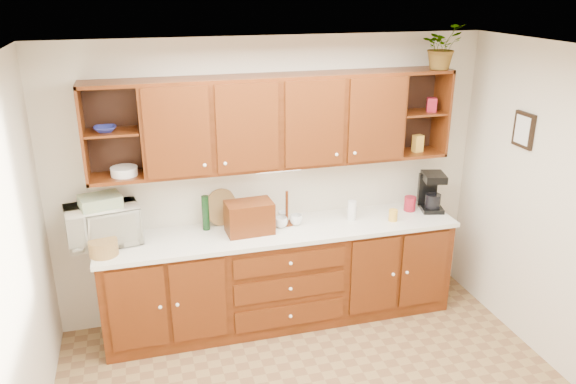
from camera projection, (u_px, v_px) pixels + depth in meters
ceiling at (345, 61)px, 3.16m from camera, size 4.00×4.00×0.00m
back_wall at (273, 180)px, 5.20m from camera, size 4.00×0.00×4.00m
left_wall at (0, 311)px, 3.12m from camera, size 0.00×3.50×3.50m
base_cabinets at (281, 276)px, 5.23m from camera, size 3.20×0.60×0.90m
countertop at (281, 231)px, 5.05m from camera, size 3.24×0.64×0.04m
upper_cabinets at (277, 121)px, 4.85m from camera, size 3.20×0.33×0.80m
undercabinet_light at (278, 170)px, 4.95m from camera, size 0.40×0.05×0.02m
framed_picture at (524, 130)px, 4.73m from camera, size 0.03×0.24×0.30m
wicker_basket at (103, 248)px, 4.54m from camera, size 0.25×0.25×0.13m
microwave at (103, 225)px, 4.73m from camera, size 0.65×0.49×0.33m
towel_stack at (100, 201)px, 4.65m from camera, size 0.38×0.31×0.10m
wine_bottle at (206, 213)px, 4.98m from camera, size 0.07×0.07×0.32m
woven_tray at (222, 223)px, 5.15m from camera, size 0.34×0.21×0.33m
bread_box at (249, 217)px, 4.92m from camera, size 0.42×0.28×0.29m
mug_tree at (287, 219)px, 5.12m from camera, size 0.30×0.29×0.32m
canister_red at (410, 204)px, 5.43m from camera, size 0.12×0.12×0.14m
canister_white at (352, 210)px, 5.21m from camera, size 0.10×0.10×0.18m
canister_yellow at (393, 215)px, 5.19m from camera, size 0.09×0.09×0.11m
coffee_maker at (431, 192)px, 5.42m from camera, size 0.26×0.30×0.37m
bowl_stack at (105, 129)px, 4.47m from camera, size 0.18×0.18×0.04m
plate_stack at (124, 171)px, 4.63m from camera, size 0.22×0.22×0.07m
pantry_box_yellow at (418, 143)px, 5.27m from camera, size 0.10×0.08×0.16m
pantry_box_red at (432, 105)px, 5.15m from camera, size 0.11×0.10×0.13m
potted_plant at (442, 46)px, 4.95m from camera, size 0.43×0.40×0.40m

